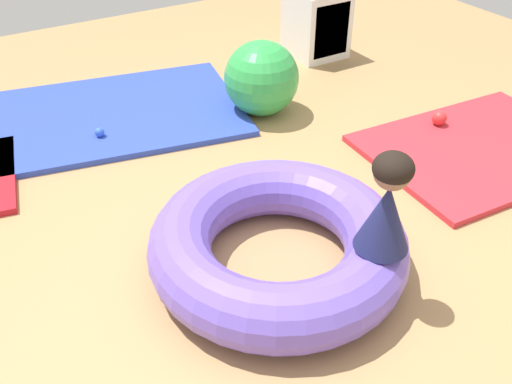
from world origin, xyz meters
TOP-DOWN VIEW (x-y plane):
  - ground_plane at (0.00, 0.00)m, footprint 8.00×8.00m
  - gym_mat_center_rear at (-0.18, 1.93)m, footprint 2.02×1.57m
  - gym_mat_near_right at (1.72, 0.25)m, footprint 1.51×1.14m
  - inflatable_cushion at (-0.00, 0.02)m, footprint 1.24×1.24m
  - child_in_navy at (0.28, -0.37)m, footprint 0.30×0.30m
  - play_ball_red at (1.68, 0.59)m, footprint 0.10×0.10m
  - play_ball_blue at (-0.35, 1.63)m, footprint 0.06×0.06m
  - exercise_ball_large at (0.78, 1.44)m, footprint 0.53×0.53m
  - storage_cube at (1.75, 2.09)m, footprint 0.44×0.44m

SIDE VIEW (x-z plane):
  - ground_plane at x=0.00m, z-range 0.00..0.00m
  - gym_mat_center_rear at x=-0.18m, z-range 0.00..0.04m
  - gym_mat_near_right at x=1.72m, z-range 0.00..0.04m
  - play_ball_blue at x=-0.35m, z-range 0.04..0.10m
  - play_ball_red at x=1.68m, z-range 0.04..0.14m
  - inflatable_cushion at x=0.00m, z-range 0.00..0.30m
  - exercise_ball_large at x=0.78m, z-range 0.00..0.53m
  - storage_cube at x=1.75m, z-range 0.00..0.56m
  - child_in_navy at x=0.28m, z-range 0.29..0.76m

